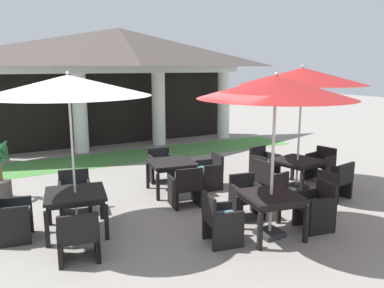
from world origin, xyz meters
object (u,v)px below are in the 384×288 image
Objects in this scene: patio_table_near_foreground at (297,163)px; patio_chair_near_foreground_south at (336,181)px; patio_chair_near_foreground_north at (264,164)px; patio_chair_mid_right_west at (11,217)px; patio_chair_far_back_north at (246,197)px; patio_chair_far_back_west at (221,221)px; patio_chair_near_foreground_west at (269,180)px; patio_umbrella_far_back at (276,89)px; patio_umbrella_near_foreground at (302,77)px; patio_chair_mid_left_east at (210,171)px; patio_table_far_back at (271,200)px; patio_chair_mid_right_north at (75,193)px; patio_table_mid_right at (75,197)px; patio_chair_mid_left_north at (160,165)px; potted_palm_left_edge at (1,179)px; patio_chair_far_back_east at (316,208)px; patio_table_mid_left at (172,165)px; patio_chair_near_foreground_east at (321,165)px; patio_umbrella_mid_right at (68,86)px; patio_chair_mid_right_south at (78,236)px; patio_chair_mid_left_south at (186,188)px.

patio_chair_near_foreground_south is (0.19, -1.01, -0.20)m from patio_table_near_foreground.
patio_chair_near_foreground_north is 0.96× the size of patio_chair_mid_right_west.
patio_chair_near_foreground_north is 1.02× the size of patio_chair_far_back_north.
patio_chair_near_foreground_south is 3.49m from patio_chair_far_back_west.
patio_umbrella_far_back is at bearing -50.15° from patio_chair_near_foreground_west.
patio_chair_near_foreground_north is (-0.19, 1.01, -2.27)m from patio_umbrella_near_foreground.
patio_chair_mid_right_west is (-4.46, -0.87, 0.01)m from patio_chair_mid_left_east.
patio_chair_mid_right_north is at bearing 134.16° from patio_table_far_back.
patio_chair_mid_left_north is at bearing 39.91° from patio_table_mid_right.
patio_table_near_foreground is at bearing 98.91° from patio_chair_mid_right_west.
patio_chair_far_back_west is at bearing 44.91° from patio_chair_far_back_north.
patio_chair_far_back_east is at bearing -42.81° from potted_palm_left_edge.
patio_table_near_foreground is at bearing 90.00° from patio_chair_near_foreground_north.
patio_chair_mid_left_north is at bearing 121.06° from patio_chair_near_foreground_south.
patio_chair_mid_left_north is (-2.65, 2.16, -0.20)m from patio_table_near_foreground.
patio_chair_near_foreground_north is 2.71m from patio_chair_mid_left_north.
patio_umbrella_far_back reaches higher than patio_chair_far_back_west.
patio_chair_mid_left_east reaches higher than patio_table_mid_left.
patio_chair_far_back_west reaches higher than patio_chair_far_back_east.
patio_chair_near_foreground_north is at bearing -14.48° from potted_palm_left_edge.
patio_chair_far_back_north is (0.17, 0.92, -0.27)m from patio_table_far_back.
patio_chair_far_back_east is at bearing 135.06° from patio_chair_far_back_north.
patio_umbrella_near_foreground is 4.28m from patio_chair_far_back_west.
patio_chair_near_foreground_west is (-2.03, -0.39, -0.02)m from patio_chair_near_foreground_east.
patio_umbrella_mid_right reaches higher than patio_chair_far_back_west.
patio_chair_mid_right_west is at bearing 36.95° from patio_chair_mid_left_north.
patio_chair_near_foreground_east is at bearing 21.47° from patio_chair_mid_right_south.
patio_table_mid_left is at bearing 98.85° from patio_table_far_back.
patio_chair_mid_right_west is 1.06× the size of patio_chair_far_back_north.
patio_table_mid_left is at bearing 50.82° from patio_chair_mid_right_south.
patio_chair_mid_left_north is 2.66m from patio_chair_mid_right_north.
patio_table_near_foreground is 5.60m from patio_umbrella_mid_right.
potted_palm_left_edge is (-0.88, 3.65, 0.06)m from patio_chair_mid_right_south.
patio_chair_mid_left_east is at bearing 40.70° from patio_chair_mid_right_south.
patio_chair_mid_left_east is at bearing -169.04° from patio_chair_mid_right_north.
patio_chair_mid_right_west is at bearing 158.81° from patio_chair_near_foreground_south.
patio_chair_near_foreground_west is at bearing -2.16° from patio_chair_far_back_east.
patio_chair_far_back_east reaches higher than patio_table_near_foreground.
patio_umbrella_far_back is (-2.32, -1.78, -0.12)m from patio_umbrella_near_foreground.
patio_chair_far_back_east is at bearing -26.75° from patio_umbrella_mid_right.
patio_chair_near_foreground_east reaches higher than patio_table_mid_right.
patio_chair_near_foreground_east is at bearing -98.45° from patio_chair_mid_left_east.
patio_chair_near_foreground_north is at bearing 90.00° from patio_chair_near_foreground_south.
patio_chair_near_foreground_south is 5.53m from patio_table_mid_right.
patio_chair_mid_right_south is at bearing -100.51° from patio_table_mid_right.
patio_chair_mid_left_south is 2.11m from patio_table_far_back.
patio_chair_near_foreground_west is 1.96m from patio_chair_mid_left_south.
patio_table_mid_right is at bearing 115.64° from patio_chair_mid_left_east.
patio_chair_near_foreground_north is 0.77× the size of patio_table_far_back.
potted_palm_left_edge reaches higher than patio_chair_mid_left_south.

